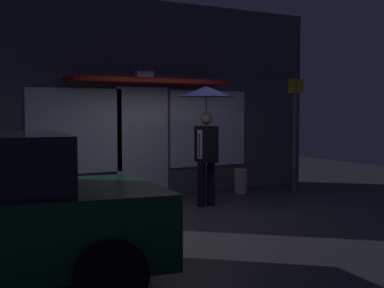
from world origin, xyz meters
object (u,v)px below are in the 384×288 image
object	(u,v)px
sidewalk_bollard	(133,192)
sidewalk_bollard_2	(241,181)
person_with_umbrella	(206,115)
street_sign_post	(295,126)

from	to	relation	value
sidewalk_bollard	sidewalk_bollard_2	distance (m)	2.51
person_with_umbrella	sidewalk_bollard_2	bearing A→B (deg)	-56.80
street_sign_post	sidewalk_bollard_2	distance (m)	1.64
sidewalk_bollard_2	person_with_umbrella	bearing A→B (deg)	-146.89
sidewalk_bollard_2	street_sign_post	bearing A→B (deg)	-21.63
street_sign_post	sidewalk_bollard	distance (m)	3.78
street_sign_post	sidewalk_bollard_2	size ratio (longest dim) A/B	4.92
person_with_umbrella	sidewalk_bollard_2	xyz separation A→B (m)	(1.40, 0.91, -1.39)
person_with_umbrella	street_sign_post	bearing A→B (deg)	-78.90
street_sign_post	sidewalk_bollard_2	bearing A→B (deg)	158.37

